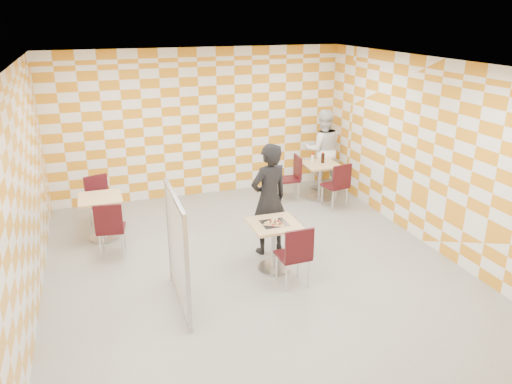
% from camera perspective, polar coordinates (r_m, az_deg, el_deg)
% --- Properties ---
extents(room_shell, '(7.00, 7.00, 7.00)m').
position_cam_1_polar(room_shell, '(7.50, -1.56, 3.28)').
color(room_shell, '#969690').
rests_on(room_shell, ground).
extents(main_table, '(0.70, 0.70, 0.75)m').
position_cam_1_polar(main_table, '(7.38, 2.06, -5.28)').
color(main_table, '#DDBA77').
rests_on(main_table, ground).
extents(second_table, '(0.70, 0.70, 0.75)m').
position_cam_1_polar(second_table, '(10.25, 7.32, 1.94)').
color(second_table, '#DDBA77').
rests_on(second_table, ground).
extents(empty_table, '(0.70, 0.70, 0.75)m').
position_cam_1_polar(empty_table, '(8.76, -17.26, -2.02)').
color(empty_table, '#DDBA77').
rests_on(empty_table, ground).
extents(chair_main_front, '(0.44, 0.45, 0.92)m').
position_cam_1_polar(chair_main_front, '(6.90, 4.57, -6.89)').
color(chair_main_front, '#3A0B11').
rests_on(chair_main_front, ground).
extents(chair_second_front, '(0.49, 0.50, 0.92)m').
position_cam_1_polar(chair_second_front, '(9.74, 9.37, 1.08)').
color(chair_second_front, '#3A0B11').
rests_on(chair_second_front, ground).
extents(chair_second_side, '(0.46, 0.45, 0.92)m').
position_cam_1_polar(chair_second_side, '(10.10, 4.18, 1.99)').
color(chair_second_side, '#3A0B11').
rests_on(chair_second_side, ground).
extents(chair_empty_near, '(0.48, 0.49, 0.92)m').
position_cam_1_polar(chair_empty_near, '(8.02, -16.35, -3.70)').
color(chair_empty_near, '#3A0B11').
rests_on(chair_empty_near, ground).
extents(chair_empty_far, '(0.53, 0.54, 0.92)m').
position_cam_1_polar(chair_empty_far, '(9.28, -17.47, -0.57)').
color(chair_empty_far, '#3A0B11').
rests_on(chair_empty_far, ground).
extents(partition, '(0.08, 1.38, 1.55)m').
position_cam_1_polar(partition, '(6.47, -8.97, -6.58)').
color(partition, white).
rests_on(partition, ground).
extents(man_dark, '(0.74, 0.58, 1.79)m').
position_cam_1_polar(man_dark, '(7.78, 1.50, -0.82)').
color(man_dark, black).
rests_on(man_dark, ground).
extents(man_white, '(0.96, 0.82, 1.73)m').
position_cam_1_polar(man_white, '(10.80, 7.62, 4.83)').
color(man_white, white).
rests_on(man_white, ground).
extents(pizza_on_foil, '(0.40, 0.40, 0.04)m').
position_cam_1_polar(pizza_on_foil, '(7.26, 2.12, -3.48)').
color(pizza_on_foil, silver).
rests_on(pizza_on_foil, main_table).
extents(sport_bottle, '(0.06, 0.06, 0.20)m').
position_cam_1_polar(sport_bottle, '(10.22, 6.47, 3.85)').
color(sport_bottle, white).
rests_on(sport_bottle, second_table).
extents(soda_bottle, '(0.07, 0.07, 0.23)m').
position_cam_1_polar(soda_bottle, '(10.21, 7.65, 3.88)').
color(soda_bottle, black).
rests_on(soda_bottle, second_table).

